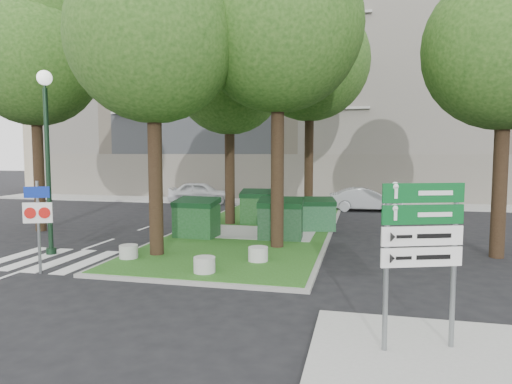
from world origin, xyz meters
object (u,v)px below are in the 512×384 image
(bollard_mid, at_px, (204,265))
(tree_median_near_left, at_px, (156,21))
(dumpster_c, at_px, (281,219))
(bollard_left, at_px, (129,252))
(car_silver, at_px, (365,199))
(tree_street_left, at_px, (37,47))
(car_white, at_px, (201,193))
(tree_median_mid, at_px, (232,69))
(dumpster_a, at_px, (197,218))
(dumpster_b, at_px, (259,207))
(directional_sign, at_px, (421,240))
(tree_median_near_right, at_px, (281,10))
(tree_street_right, at_px, (509,33))
(street_lamp, at_px, (47,140))
(traffic_sign_pole, at_px, (38,214))
(dumpster_d, at_px, (317,214))
(tree_median_far, at_px, (312,49))
(bollard_right, at_px, (258,254))
(litter_bin, at_px, (300,220))

(bollard_mid, bearing_deg, tree_median_near_left, 139.65)
(dumpster_c, bearing_deg, bollard_left, -137.46)
(bollard_left, relative_size, car_silver, 0.14)
(tree_street_left, relative_size, car_white, 2.63)
(tree_median_mid, height_order, dumpster_a, tree_median_mid)
(dumpster_b, bearing_deg, tree_median_mid, -168.06)
(dumpster_c, xyz_separation_m, directional_sign, (3.87, -8.92, 1.08))
(tree_median_near_right, bearing_deg, tree_street_right, 4.09)
(street_lamp, relative_size, traffic_sign_pole, 2.31)
(bollard_left, distance_m, street_lamp, 4.55)
(dumpster_b, bearing_deg, dumpster_d, -28.73)
(tree_median_far, distance_m, car_silver, 8.98)
(dumpster_b, distance_m, directional_sign, 13.56)
(tree_median_near_right, distance_m, tree_median_mid, 5.50)
(directional_sign, bearing_deg, bollard_right, 106.65)
(dumpster_b, height_order, car_silver, dumpster_b)
(tree_street_right, distance_m, car_white, 20.05)
(tree_street_left, height_order, tree_street_right, tree_street_left)
(tree_median_mid, bearing_deg, tree_median_far, 43.15)
(dumpster_b, height_order, dumpster_c, dumpster_b)
(tree_median_near_left, height_order, dumpster_d, tree_median_near_left)
(bollard_left, distance_m, bollard_mid, 3.00)
(tree_median_mid, distance_m, tree_street_left, 8.11)
(bollard_mid, height_order, directional_sign, directional_sign)
(dumpster_d, bearing_deg, bollard_left, -142.77)
(bollard_mid, relative_size, traffic_sign_pole, 0.23)
(dumpster_b, height_order, dumpster_d, dumpster_b)
(dumpster_d, bearing_deg, traffic_sign_pole, -144.08)
(litter_bin, bearing_deg, tree_median_near_left, -120.81)
(dumpster_d, relative_size, traffic_sign_pole, 0.65)
(tree_median_near_left, height_order, tree_median_mid, tree_median_near_left)
(dumpster_c, xyz_separation_m, bollard_left, (-3.96, -4.16, -0.54))
(bollard_right, bearing_deg, tree_median_near_left, 176.09)
(bollard_left, relative_size, car_white, 0.13)
(tree_median_near_right, relative_size, tree_median_far, 0.96)
(tree_median_near_left, xyz_separation_m, dumpster_c, (3.27, 3.41, -6.46))
(bollard_left, bearing_deg, tree_street_left, 146.01)
(tree_street_left, relative_size, traffic_sign_pole, 4.29)
(dumpster_b, height_order, directional_sign, directional_sign)
(bollard_left, bearing_deg, tree_median_near_right, 33.35)
(tree_median_near_right, xyz_separation_m, traffic_sign_pole, (-5.91, -4.51, -6.34))
(dumpster_d, bearing_deg, car_white, 118.46)
(dumpster_b, bearing_deg, street_lamp, -130.93)
(dumpster_a, distance_m, bollard_mid, 5.32)
(dumpster_a, distance_m, street_lamp, 5.87)
(car_silver, bearing_deg, car_white, 75.61)
(dumpster_c, relative_size, car_silver, 0.43)
(tree_street_right, distance_m, dumpster_a, 12.12)
(tree_median_near_right, height_order, dumpster_b, tree_median_near_right)
(tree_street_right, height_order, dumpster_a, tree_street_right)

